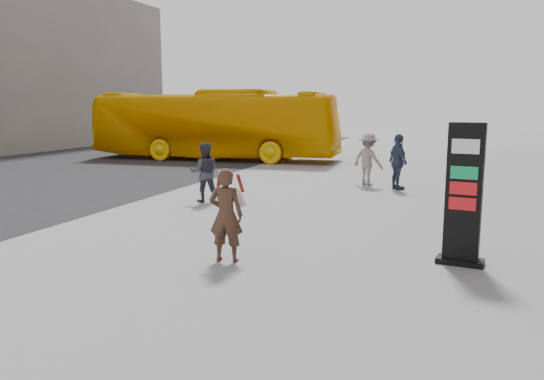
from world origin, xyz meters
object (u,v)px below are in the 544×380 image
(bus, at_px, (215,125))
(pedestrian_a, at_px, (204,172))
(info_pylon, at_px, (464,195))
(pedestrian_b, at_px, (368,159))
(woman, at_px, (226,214))
(pedestrian_c, at_px, (398,162))

(bus, height_order, pedestrian_a, bus)
(info_pylon, height_order, pedestrian_a, info_pylon)
(pedestrian_a, height_order, pedestrian_b, pedestrian_b)
(woman, bearing_deg, pedestrian_c, -110.30)
(info_pylon, bearing_deg, woman, -155.44)
(info_pylon, height_order, bus, bus)
(info_pylon, xyz_separation_m, woman, (-3.84, -1.19, -0.37))
(bus, bearing_deg, pedestrian_c, -128.27)
(bus, distance_m, pedestrian_a, 11.59)
(pedestrian_a, bearing_deg, pedestrian_c, -169.39)
(woman, bearing_deg, bus, -72.11)
(bus, xyz_separation_m, pedestrian_b, (8.52, -5.90, -0.82))
(pedestrian_b, height_order, pedestrian_c, pedestrian_c)
(pedestrian_b, bearing_deg, info_pylon, 136.78)
(info_pylon, relative_size, pedestrian_a, 1.45)
(info_pylon, distance_m, pedestrian_b, 8.99)
(woman, xyz_separation_m, pedestrian_a, (-2.95, 5.01, -0.00))
(bus, xyz_separation_m, pedestrian_a, (4.74, -10.54, -0.86))
(pedestrian_a, bearing_deg, bus, -94.65)
(pedestrian_c, bearing_deg, pedestrian_b, 24.60)
(pedestrian_a, relative_size, pedestrian_c, 0.94)
(woman, xyz_separation_m, pedestrian_b, (0.83, 9.65, 0.04))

